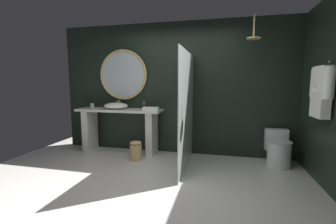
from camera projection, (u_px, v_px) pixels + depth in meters
name	position (u px, v px, depth m)	size (l,w,h in m)	color
ground_plane	(144.00, 194.00, 2.93)	(5.76, 5.76, 0.00)	silver
back_wall_panel	(175.00, 89.00, 4.59)	(4.80, 0.10, 2.60)	black
side_wall_right	(334.00, 92.00, 2.95)	(0.10, 2.47, 2.60)	black
vanity_counter	(120.00, 126.00, 4.64)	(1.74, 0.48, 0.90)	silver
vessel_sink	(116.00, 106.00, 4.58)	(0.49, 0.40, 0.16)	white
tumbler_cup	(92.00, 106.00, 4.74)	(0.08, 0.08, 0.10)	silver
soap_dispenser	(144.00, 106.00, 4.51)	(0.06, 0.06, 0.16)	#3D3323
round_wall_mirror	(123.00, 75.00, 4.72)	(1.04, 0.06, 1.04)	tan
shower_glass_panel	(187.00, 111.00, 3.78)	(0.02, 1.50, 1.93)	silver
rain_shower_head	(254.00, 36.00, 3.62)	(0.21, 0.21, 0.38)	tan
hanging_bathrobe	(321.00, 89.00, 3.01)	(0.20, 0.55, 0.75)	tan
toilet	(278.00, 150.00, 3.92)	(0.39, 0.55, 0.60)	white
waste_bin	(136.00, 150.00, 4.21)	(0.22, 0.22, 0.36)	tan
folded_hand_towel	(151.00, 109.00, 4.29)	(0.29, 0.19, 0.07)	white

